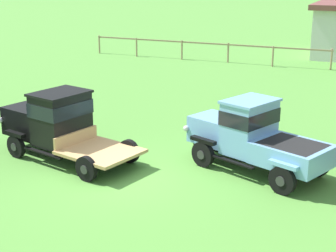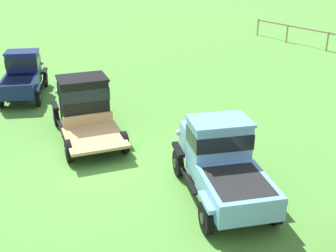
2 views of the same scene
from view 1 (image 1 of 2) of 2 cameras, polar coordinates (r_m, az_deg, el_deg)
The scene contains 4 objects.
ground_plane at distance 16.01m, azimuth -4.79°, elevation -5.54°, with size 240.00×240.00×0.00m, color #518E38.
paddock_fence at distance 35.67m, azimuth 4.06°, elevation 8.73°, with size 16.91×0.54×1.33m.
vintage_truck_second_in_line at distance 17.70m, azimuth -12.34°, elevation 0.38°, with size 5.65×3.07×2.27m.
vintage_truck_midrow_center at distance 16.30m, azimuth 9.50°, elevation -1.13°, with size 5.03×3.36×2.26m.
Camera 1 is at (7.13, -12.94, 6.16)m, focal length 55.00 mm.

